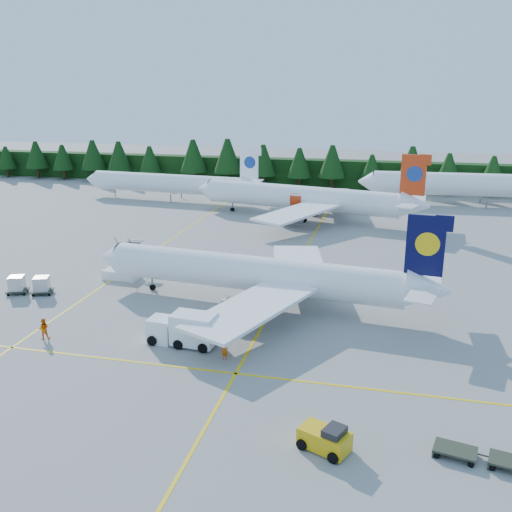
% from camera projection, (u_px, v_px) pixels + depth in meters
% --- Properties ---
extents(ground, '(320.00, 320.00, 0.00)m').
position_uv_depth(ground, '(189.00, 335.00, 51.56)').
color(ground, gray).
rests_on(ground, ground).
extents(taxi_stripe_a, '(0.25, 120.00, 0.01)m').
position_uv_depth(taxi_stripe_a, '(139.00, 261.00, 73.30)').
color(taxi_stripe_a, yellow).
rests_on(taxi_stripe_a, ground).
extents(taxi_stripe_b, '(0.25, 120.00, 0.01)m').
position_uv_depth(taxi_stripe_b, '(293.00, 272.00, 68.86)').
color(taxi_stripe_b, yellow).
rests_on(taxi_stripe_b, ground).
extents(taxi_stripe_cross, '(80.00, 0.25, 0.01)m').
position_uv_depth(taxi_stripe_cross, '(164.00, 365.00, 45.96)').
color(taxi_stripe_cross, yellow).
rests_on(taxi_stripe_cross, ground).
extents(treeline_hedge, '(220.00, 4.00, 6.00)m').
position_uv_depth(treeline_hedge, '(314.00, 173.00, 127.12)').
color(treeline_hedge, black).
rests_on(treeline_hedge, ground).
extents(airliner_navy, '(36.36, 29.78, 10.58)m').
position_uv_depth(airliner_navy, '(246.00, 273.00, 58.44)').
color(airliner_navy, white).
rests_on(airliner_navy, ground).
extents(airliner_red, '(39.70, 32.32, 11.69)m').
position_uv_depth(airliner_red, '(296.00, 198.00, 96.32)').
color(airliner_red, white).
rests_on(airliner_red, ground).
extents(airliner_far_left, '(37.04, 6.48, 10.77)m').
position_uv_depth(airliner_far_left, '(162.00, 183.00, 111.92)').
color(airliner_far_left, white).
rests_on(airliner_far_left, ground).
extents(airliner_far_right, '(43.30, 6.38, 12.58)m').
position_uv_depth(airliner_far_right, '(467.00, 184.00, 106.96)').
color(airliner_far_right, white).
rests_on(airliner_far_right, ground).
extents(airstairs, '(4.18, 5.67, 3.68)m').
position_uv_depth(airstairs, '(123.00, 271.00, 66.77)').
color(airstairs, white).
rests_on(airstairs, ground).
extents(service_truck, '(6.15, 2.59, 2.90)m').
position_uv_depth(service_truck, '(182.00, 329.00, 49.39)').
color(service_truck, silver).
rests_on(service_truck, ground).
extents(baggage_tug, '(3.49, 2.74, 1.66)m').
position_uv_depth(baggage_tug, '(326.00, 438.00, 35.07)').
color(baggage_tug, '#DEA90C').
rests_on(baggage_tug, ground).
extents(dolly_train, '(8.99, 2.99, 0.15)m').
position_uv_depth(dolly_train, '(512.00, 462.00, 33.43)').
color(dolly_train, '#2D3224').
rests_on(dolly_train, ground).
extents(uld_pair, '(5.31, 2.76, 1.65)m').
position_uv_depth(uld_pair, '(29.00, 284.00, 61.42)').
color(uld_pair, '#2D3224').
rests_on(uld_pair, ground).
extents(crew_a, '(0.68, 0.53, 1.66)m').
position_uv_depth(crew_a, '(225.00, 350.00, 46.68)').
color(crew_a, '#D84F04').
rests_on(crew_a, ground).
extents(crew_b, '(1.17, 1.08, 1.93)m').
position_uv_depth(crew_b, '(44.00, 329.00, 50.53)').
color(crew_b, '#E35F04').
rests_on(crew_b, ground).
extents(crew_c, '(0.54, 0.76, 1.75)m').
position_uv_depth(crew_c, '(244.00, 310.00, 54.99)').
color(crew_c, '#FF5C05').
rests_on(crew_c, ground).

